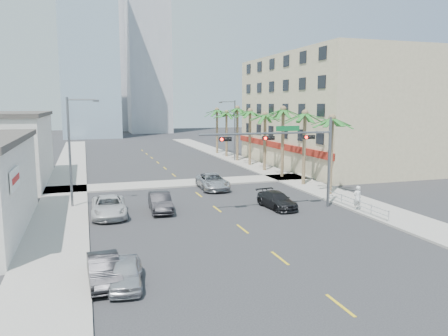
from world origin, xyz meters
name	(u,v)px	position (x,y,z in m)	size (l,w,h in m)	color
ground	(266,247)	(0.00, 0.00, 0.00)	(260.00, 260.00, 0.00)	#262628
sidewalk_right	(294,180)	(12.00, 20.00, 0.07)	(4.00, 120.00, 0.15)	gray
sidewalk_left	(65,194)	(-12.00, 20.00, 0.07)	(4.00, 120.00, 0.15)	gray
sidewalk_cross	(185,183)	(0.00, 22.00, 0.07)	(80.00, 4.00, 0.15)	gray
building_right	(328,111)	(21.99, 30.00, 7.50)	(15.25, 28.00, 15.00)	tan
tower_far_left	(89,42)	(-8.00, 95.00, 24.00)	(14.00, 14.00, 48.00)	#99B2C6
tower_far_right	(148,30)	(9.00, 110.00, 30.00)	(12.00, 12.00, 60.00)	#ADADB2
tower_far_center	(104,65)	(-3.00, 125.00, 21.00)	(16.00, 16.00, 42.00)	#ADADB2
traffic_signal_mast	(294,147)	(5.78, 7.95, 5.06)	(11.12, 0.54, 7.20)	slate
palm_tree_0	(332,119)	(11.60, 12.00, 7.08)	(4.80, 4.80, 7.80)	brown
palm_tree_1	(305,114)	(11.60, 17.20, 7.43)	(4.80, 4.80, 8.16)	brown
palm_tree_2	(283,110)	(11.60, 22.40, 7.78)	(4.80, 4.80, 8.52)	brown
palm_tree_3	(265,115)	(11.60, 27.60, 7.08)	(4.80, 4.80, 7.80)	brown
palm_tree_4	(250,112)	(11.60, 32.80, 7.43)	(4.80, 4.80, 8.16)	brown
palm_tree_5	(237,109)	(11.60, 38.00, 7.78)	(4.80, 4.80, 8.52)	brown
palm_tree_6	(226,113)	(11.60, 43.20, 7.08)	(4.80, 4.80, 7.80)	brown
palm_tree_7	(217,110)	(11.60, 48.40, 7.43)	(4.80, 4.80, 8.16)	brown
streetlight_left	(72,147)	(-11.00, 14.00, 5.06)	(2.55, 0.25, 9.00)	slate
streetlight_right	(233,127)	(11.00, 38.00, 5.06)	(2.55, 0.25, 9.00)	slate
guardrail	(356,203)	(10.30, 6.00, 0.67)	(0.08, 8.08, 1.00)	silver
car_parked_near	(126,273)	(-8.44, -3.22, 0.64)	(1.51, 3.76, 1.28)	silver
car_parked_mid	(104,270)	(-9.40, -2.54, 0.67)	(1.42, 4.06, 1.34)	black
car_parked_far	(109,207)	(-8.48, 10.25, 0.76)	(2.51, 5.44, 1.51)	silver
car_lane_left	(160,202)	(-4.52, 10.64, 0.75)	(1.59, 4.55, 1.50)	black
car_lane_center	(213,181)	(2.00, 18.16, 0.79)	(2.61, 5.65, 1.57)	#B8B8BD
car_lane_right	(277,200)	(4.75, 8.83, 0.66)	(1.86, 4.57, 1.33)	black
pedestrian	(357,198)	(10.34, 5.88, 1.11)	(0.70, 0.46, 1.91)	silver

